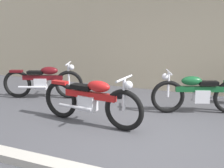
% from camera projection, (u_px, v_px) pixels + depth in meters
% --- Properties ---
extents(ground_plane, '(40.00, 40.00, 0.00)m').
position_uv_depth(ground_plane, '(144.00, 139.00, 4.46)').
color(ground_plane, '#47474C').
extents(building_wall, '(18.00, 0.30, 2.74)m').
position_uv_depth(building_wall, '(178.00, 44.00, 7.34)').
color(building_wall, beige).
rests_on(building_wall, ground_plane).
extents(helmet, '(0.25, 0.25, 0.25)m').
position_uv_depth(helmet, '(120.00, 94.00, 6.83)').
color(helmet, black).
rests_on(helmet, ground_plane).
extents(motorcycle_green, '(1.99, 0.93, 0.94)m').
position_uv_depth(motorcycle_green, '(198.00, 93.00, 5.66)').
color(motorcycle_green, black).
rests_on(motorcycle_green, ground_plane).
extents(motorcycle_maroon, '(2.03, 0.93, 0.95)m').
position_uv_depth(motorcycle_maroon, '(44.00, 81.00, 6.80)').
color(motorcycle_maroon, black).
rests_on(motorcycle_maroon, ground_plane).
extents(motorcycle_red, '(2.24, 0.63, 1.01)m').
position_uv_depth(motorcycle_red, '(91.00, 100.00, 5.04)').
color(motorcycle_red, black).
rests_on(motorcycle_red, ground_plane).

